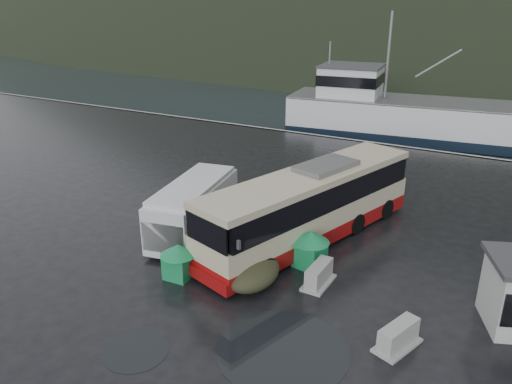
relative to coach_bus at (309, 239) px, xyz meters
The scene contains 12 objects.
ground 3.78m from the coach_bus, 130.14° to the right, with size 160.00×160.00×0.00m, color black.
harbor_water 107.14m from the coach_bus, 91.30° to the left, with size 300.00×180.00×0.02m, color black.
quay_edge 17.28m from the coach_bus, 98.10° to the left, with size 160.00×0.60×1.50m, color #999993.
coach_bus is the anchor object (origin of this frame).
white_van 5.27m from the coach_bus, 157.24° to the right, with size 2.09×6.08×2.54m, color silver, non-canonical shape.
waste_bin_left 6.35m from the coach_bus, 119.94° to the right, with size 1.02×1.02×1.41m, color #168148, non-canonical shape.
waste_bin_right 2.46m from the coach_bus, 66.87° to the right, with size 1.12×1.12×1.57m, color #168148, non-canonical shape.
dome_tent 4.63m from the coach_bus, 94.90° to the right, with size 1.92×2.69×1.06m, color #2F311D, non-canonical shape.
jersey_barrier_a 3.84m from the coach_bus, 61.75° to the right, with size 0.84×1.68×0.84m, color #999993, non-canonical shape.
jersey_barrier_b 7.78m from the coach_bus, 46.38° to the right, with size 0.83×1.67×0.83m, color #999993, non-canonical shape.
fishing_trawler 25.21m from the coach_bus, 90.87° to the left, with size 26.54×5.81×10.62m, color silver, non-canonical shape.
puddles 8.07m from the coach_bus, 79.26° to the right, with size 7.12×5.37×0.01m.
Camera 1 is at (10.04, -16.12, 10.26)m, focal length 35.00 mm.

